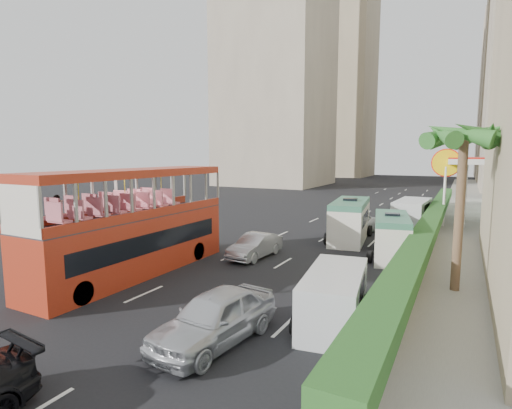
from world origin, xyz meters
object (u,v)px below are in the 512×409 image
Objects in this scene: minibus_far at (391,236)px; panel_van_near at (334,298)px; car_silver_lane_b at (215,342)px; palm_tree at (459,214)px; van_asset at (353,234)px; panel_van_far at (412,214)px; car_silver_lane_a at (255,257)px; double_decker_bus at (134,222)px; minibus_near at (350,221)px; shell_station at (493,192)px.

minibus_far reaches higher than panel_van_near.
car_silver_lane_b is 10.95m from palm_tree.
panel_van_near is at bearing -102.29° from minibus_far.
minibus_far is (3.44, -5.37, 1.18)m from van_asset.
minibus_far is (3.08, 13.23, 1.18)m from car_silver_lane_b.
panel_van_far reaches higher than van_asset.
minibus_far reaches higher than car_silver_lane_a.
double_decker_bus is 16.22m from van_asset.
shell_station reaches higher than minibus_near.
minibus_near is at bearing 123.53° from minibus_far.
panel_van_far is at bearing 102.54° from palm_tree.
panel_van_near is 6.72m from palm_tree.
car_silver_lane_a is 0.85× the size of car_silver_lane_b.
minibus_far is (6.73, 3.66, 1.18)m from car_silver_lane_a.
panel_van_near is 0.71× the size of palm_tree.
double_decker_bus is at bearing -124.82° from shell_station.
van_asset is (3.29, 9.04, 0.00)m from car_silver_lane_a.
car_silver_lane_a is at bearing -124.85° from shell_station.
shell_station is (5.55, 13.97, 1.57)m from minibus_far.
double_decker_bus is 2.74× the size of car_silver_lane_a.
panel_van_near is at bearing -125.15° from palm_tree.
car_silver_lane_a is (3.72, 5.37, -2.53)m from double_decker_bus.
panel_van_near is at bearing -6.22° from double_decker_bus.
double_decker_bus reaches higher than panel_van_near.
minibus_near is at bearing 128.25° from palm_tree.
van_asset is 2.51m from minibus_near.
double_decker_bus is 28.02m from shell_station.
panel_van_far is 6.88m from shell_station.
car_silver_lane_b is 4.28m from panel_van_near.
palm_tree reaches higher than panel_van_near.
minibus_near is (0.24, -2.11, 1.34)m from van_asset.
van_asset is at bearing -136.27° from shell_station.
panel_van_far reaches higher than panel_van_near.
van_asset is 1.12× the size of panel_van_near.
shell_station is (8.98, 8.59, 2.75)m from van_asset.
minibus_far is 6.43m from palm_tree.
van_asset is at bearing 73.91° from car_silver_lane_a.
shell_station is (12.28, 17.63, 2.75)m from car_silver_lane_a.
double_decker_bus is 1.38× the size of shell_station.
van_asset is at bearing 97.81° from car_silver_lane_b.
car_silver_lane_b reaches higher than car_silver_lane_a.
shell_station reaches higher than panel_van_near.
palm_tree reaches higher than car_silver_lane_a.
car_silver_lane_a is at bearing -124.36° from minibus_near.
palm_tree is at bearing -96.60° from shell_station.
car_silver_lane_a is 0.74× the size of panel_van_far.
shell_station is at bearing 83.40° from palm_tree.
minibus_far is at bearing -52.96° from minibus_near.
van_asset is at bearing 64.03° from double_decker_bus.
van_asset is 0.79× the size of palm_tree.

